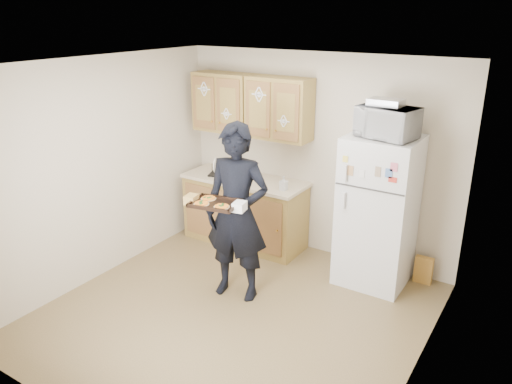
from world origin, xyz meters
TOP-DOWN VIEW (x-y plane):
  - floor at (0.00, 0.00)m, footprint 3.60×3.60m
  - ceiling at (0.00, 0.00)m, footprint 3.60×3.60m
  - wall_back at (0.00, 1.80)m, footprint 3.60×0.04m
  - wall_front at (0.00, -1.80)m, footprint 3.60×0.04m
  - wall_left at (-1.80, 0.00)m, footprint 0.04×3.60m
  - wall_right at (1.80, 0.00)m, footprint 0.04×3.60m
  - refrigerator at (0.95, 1.43)m, footprint 0.75×0.70m
  - base_cabinet at (-0.85, 1.48)m, footprint 1.60×0.60m
  - countertop at (-0.85, 1.48)m, footprint 1.64×0.64m
  - upper_cab_left at (-1.25, 1.61)m, footprint 0.80×0.33m
  - upper_cab_right at (-0.43, 1.61)m, footprint 0.80×0.33m
  - cereal_box at (1.47, 1.67)m, footprint 0.20×0.07m
  - person at (-0.20, 0.35)m, footprint 0.77×0.58m
  - baking_tray at (-0.25, 0.06)m, footprint 0.52×0.43m
  - pizza_front_left at (-0.34, -0.04)m, footprint 0.16×0.16m
  - pizza_front_right at (-0.13, 0.00)m, footprint 0.16×0.16m
  - pizza_back_left at (-0.37, 0.11)m, footprint 0.16×0.16m
  - microwave at (0.98, 1.38)m, footprint 0.65×0.50m
  - foil_pan at (0.94, 1.41)m, footprint 0.35×0.26m
  - dish_rack at (-1.16, 1.47)m, footprint 0.44×0.38m
  - bowl at (-1.06, 1.47)m, footprint 0.22×0.22m
  - soap_bottle at (-0.20, 1.36)m, footprint 0.08×0.09m

SIDE VIEW (x-z plane):
  - floor at x=0.00m, z-range 0.00..0.00m
  - cereal_box at x=1.47m, z-range 0.00..0.32m
  - base_cabinet at x=-0.85m, z-range 0.00..0.86m
  - refrigerator at x=0.95m, z-range 0.00..1.70m
  - countertop at x=-0.85m, z-range 0.86..0.90m
  - bowl at x=-1.06m, z-range 0.92..0.97m
  - person at x=-0.20m, z-range 0.00..1.91m
  - dish_rack at x=-1.16m, z-range 0.90..1.05m
  - soap_bottle at x=-0.20m, z-range 0.90..1.07m
  - baking_tray at x=-0.25m, z-range 1.12..1.16m
  - pizza_front_left at x=-0.34m, z-range 1.15..1.17m
  - pizza_front_right at x=-0.13m, z-range 1.15..1.17m
  - pizza_back_left at x=-0.37m, z-range 1.15..1.17m
  - wall_back at x=0.00m, z-range 0.00..2.50m
  - wall_front at x=0.00m, z-range 0.00..2.50m
  - wall_left at x=-1.80m, z-range 0.00..2.50m
  - wall_right at x=1.80m, z-range 0.00..2.50m
  - upper_cab_left at x=-1.25m, z-range 1.45..2.20m
  - upper_cab_right at x=-0.43m, z-range 1.45..2.20m
  - microwave at x=0.98m, z-range 1.70..2.02m
  - foil_pan at x=0.94m, z-range 2.02..2.10m
  - ceiling at x=0.00m, z-range 2.50..2.50m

